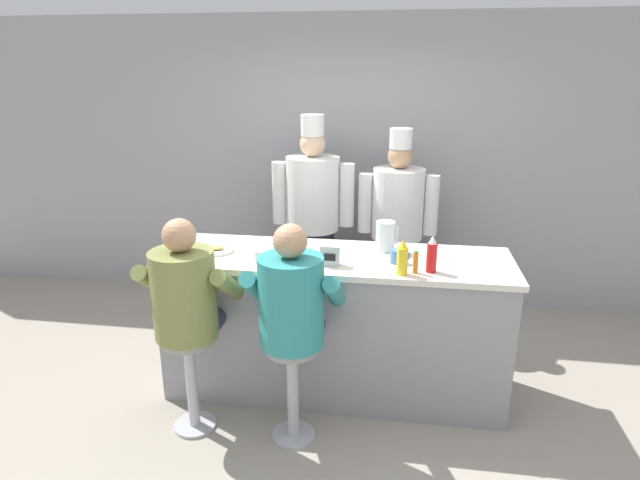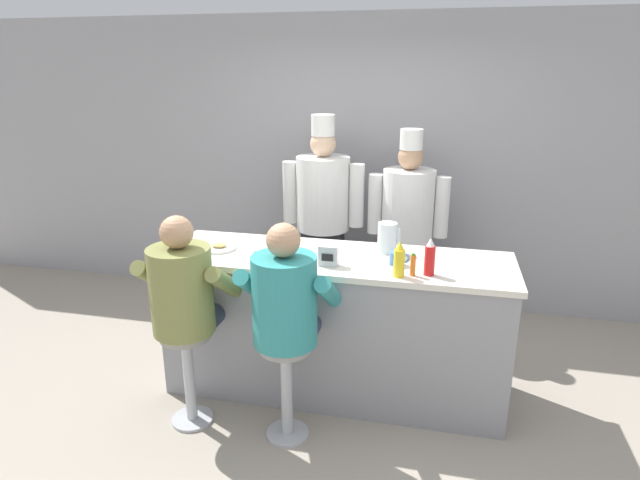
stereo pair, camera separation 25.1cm
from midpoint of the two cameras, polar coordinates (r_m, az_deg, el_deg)
The scene contains 16 objects.
ground_plane at distance 3.77m, azimuth -1.22°, elevation -18.31°, with size 20.00×20.00×0.00m, color #9E9384.
wall_back at distance 5.11m, azimuth 2.58°, elevation 8.02°, with size 10.00×0.06×2.70m.
diner_counter at distance 3.81m, azimuth -0.33°, elevation -8.93°, with size 2.37×0.72×1.01m.
ketchup_bottle_red at distance 3.34m, azimuth 9.75°, elevation -1.61°, with size 0.06×0.06×0.24m.
mustard_bottle_yellow at distance 3.28m, azimuth 6.63°, elevation -1.97°, with size 0.07×0.07×0.23m.
hot_sauce_bottle_orange at distance 3.32m, azimuth 8.04°, elevation -2.43°, with size 0.03×0.03×0.14m.
water_pitcher_clear at distance 3.69m, azimuth 5.07°, elevation 0.39°, with size 0.15×0.13×0.21m.
breakfast_plate at distance 3.78m, azimuth -12.88°, elevation -1.07°, with size 0.23×0.23×0.05m.
cereal_bowl at distance 3.66m, azimuth -5.44°, elevation -1.15°, with size 0.15×0.15×0.05m.
coffee_mug_blue at distance 3.49m, azimuth 6.24°, elevation -1.77°, with size 0.13×0.09×0.09m.
coffee_mug_white at distance 3.52m, azimuth -8.36°, elevation -1.74°, with size 0.13×0.09×0.08m.
napkin_dispenser_chrome at distance 3.42m, azimuth -0.99°, elevation -1.69°, with size 0.12×0.07×0.13m.
diner_seated_olive at distance 3.39m, azimuth -16.11°, elevation -6.13°, with size 0.58×0.58×1.40m.
diner_seated_teal at distance 3.18m, azimuth -5.23°, elevation -7.10°, with size 0.58×0.57×1.40m.
cook_in_whites_near at distance 4.72m, azimuth -2.28°, elevation 3.08°, with size 0.72×0.46×1.86m.
cook_in_whites_far at distance 4.67m, azimuth 6.72°, elevation 2.06°, with size 0.68×0.44×1.75m.
Camera 1 is at (0.41, -3.02, 2.23)m, focal length 30.00 mm.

